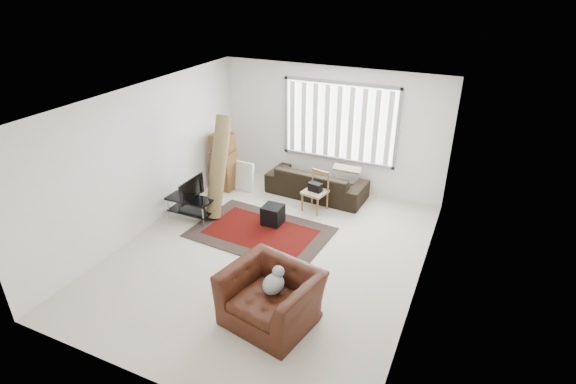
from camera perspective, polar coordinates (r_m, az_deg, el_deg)
name	(u,v)px	position (r m, az deg, el deg)	size (l,w,h in m)	color
room	(283,150)	(7.48, -0.68, 5.36)	(6.00, 6.02, 2.71)	beige
persian_rug	(261,232)	(8.49, -3.51, -5.11)	(2.61, 1.83, 0.02)	black
tv_stand	(190,204)	(8.99, -12.32, -1.51)	(0.91, 0.41, 0.46)	black
tv	(188,189)	(8.84, -12.53, 0.43)	(0.74, 0.10, 0.42)	black
subwoofer	(273,215)	(8.67, -1.93, -2.89)	(0.37, 0.37, 0.37)	black
moving_boxes	(224,163)	(10.07, -8.15, 3.61)	(0.54, 0.51, 1.25)	brown
white_flatpack	(243,176)	(10.02, -5.72, 2.01)	(0.51, 0.07, 0.65)	silver
rolled_rug	(218,167)	(8.84, -8.83, 3.14)	(0.30, 0.30, 2.01)	brown
sofa	(317,178)	(9.69, 3.66, 1.78)	(2.14, 0.93, 0.82)	black
side_chair	(316,190)	(9.08, 3.53, 0.29)	(0.52, 0.52, 0.82)	tan
armchair	(271,294)	(6.32, -2.17, -12.80)	(1.41, 1.29, 0.91)	#3C180C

